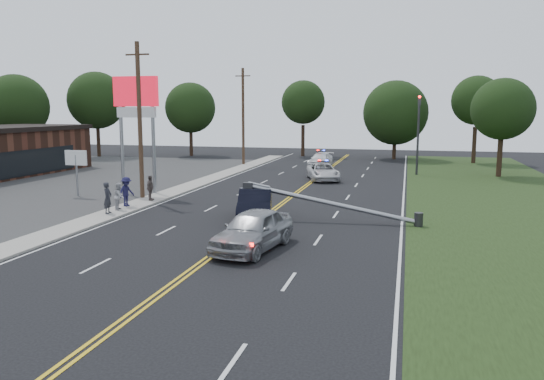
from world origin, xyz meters
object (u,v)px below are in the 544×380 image
(fallen_streetlight, at_px, (340,205))
(emergency_b, at_px, (321,160))
(small_sign, at_px, (76,162))
(utility_pole_mid, at_px, (140,121))
(bystander_a, at_px, (108,198))
(bystander_b, at_px, (119,196))
(utility_pole_far, at_px, (243,116))
(crashed_sedan, at_px, (255,205))
(bystander_c, at_px, (126,192))
(waiting_sedan, at_px, (253,230))
(traffic_signal, at_px, (418,128))
(emergency_a, at_px, (323,172))
(bystander_d, at_px, (150,188))
(pylon_sign, at_px, (136,106))

(fallen_streetlight, height_order, emergency_b, fallen_streetlight)
(small_sign, bearing_deg, utility_pole_mid, 0.00)
(bystander_a, bearing_deg, fallen_streetlight, -90.58)
(bystander_b, bearing_deg, emergency_b, -27.45)
(utility_pole_far, distance_m, crashed_sedan, 28.19)
(bystander_c, bearing_deg, utility_pole_mid, 24.12)
(bystander_a, xyz_separation_m, bystander_b, (-0.01, 1.24, -0.10))
(utility_pole_mid, relative_size, waiting_sedan, 2.02)
(small_sign, xyz_separation_m, traffic_signal, (22.30, 18.00, 1.87))
(emergency_a, height_order, bystander_b, bystander_b)
(bystander_c, xyz_separation_m, bystander_d, (0.43, 2.17, -0.08))
(emergency_a, relative_size, bystander_d, 3.14)
(crashed_sedan, relative_size, waiting_sedan, 0.99)
(traffic_signal, bearing_deg, bystander_a, -125.63)
(pylon_sign, bearing_deg, fallen_streetlight, -22.22)
(fallen_streetlight, relative_size, utility_pole_far, 0.94)
(pylon_sign, bearing_deg, bystander_b, -71.45)
(crashed_sedan, bearing_deg, bystander_d, 142.60)
(waiting_sedan, xyz_separation_m, emergency_b, (-2.53, 33.37, -0.17))
(emergency_b, distance_m, bystander_c, 27.17)
(small_sign, relative_size, fallen_streetlight, 0.33)
(utility_pole_mid, xyz_separation_m, emergency_a, (9.92, 12.31, -4.39))
(fallen_streetlight, distance_m, crashed_sedan, 4.48)
(pylon_sign, relative_size, emergency_a, 1.61)
(small_sign, height_order, bystander_a, small_sign)
(traffic_signal, height_order, waiting_sedan, traffic_signal)
(small_sign, height_order, utility_pole_mid, utility_pole_mid)
(bystander_b, relative_size, bystander_c, 0.88)
(utility_pole_far, distance_m, emergency_a, 14.54)
(pylon_sign, distance_m, bystander_d, 6.32)
(traffic_signal, distance_m, bystander_a, 28.91)
(crashed_sedan, bearing_deg, waiting_sedan, -88.28)
(utility_pole_mid, xyz_separation_m, bystander_b, (0.75, -4.11, -4.20))
(utility_pole_far, height_order, bystander_b, utility_pole_far)
(crashed_sedan, xyz_separation_m, emergency_b, (-0.91, 27.45, -0.13))
(small_sign, relative_size, bystander_b, 2.03)
(utility_pole_mid, relative_size, emergency_a, 2.01)
(pylon_sign, xyz_separation_m, crashed_sedan, (10.22, -6.40, -5.19))
(bystander_a, distance_m, bystander_c, 2.26)
(traffic_signal, xyz_separation_m, bystander_a, (-16.74, -23.35, -3.22))
(pylon_sign, xyz_separation_m, waiting_sedan, (11.84, -12.32, -5.15))
(bystander_b, distance_m, bystander_c, 1.03)
(emergency_a, bearing_deg, bystander_c, -138.57)
(emergency_a, relative_size, bystander_a, 2.87)
(traffic_signal, xyz_separation_m, bystander_b, (-16.75, -22.11, -3.32))
(utility_pole_far, relative_size, bystander_c, 5.76)
(utility_pole_mid, height_order, bystander_d, utility_pole_mid)
(traffic_signal, bearing_deg, crashed_sedan, -110.96)
(emergency_b, distance_m, bystander_a, 29.32)
(pylon_sign, xyz_separation_m, bystander_c, (1.92, -5.09, -5.01))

